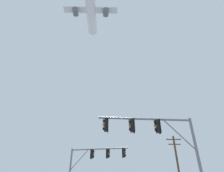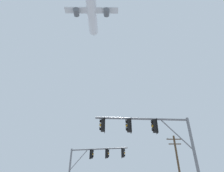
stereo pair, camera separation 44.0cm
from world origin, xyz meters
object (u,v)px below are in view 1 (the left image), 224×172
object	(u,v)px
utility_pole	(179,169)
airplane	(91,11)
signal_pole_near	(157,137)
signal_pole_far	(93,162)

from	to	relation	value
utility_pole	airplane	bearing A→B (deg)	142.08
signal_pole_near	signal_pole_far	distance (m)	10.46
utility_pole	airplane	distance (m)	52.80
signal_pole_near	utility_pole	size ratio (longest dim) A/B	0.69
signal_pole_near	signal_pole_far	bearing A→B (deg)	119.01
signal_pole_near	airplane	bearing A→B (deg)	108.97
utility_pole	signal_pole_near	bearing A→B (deg)	-112.28
signal_pole_near	airplane	distance (m)	56.95
signal_pole_far	airplane	bearing A→B (deg)	103.39
signal_pole_far	utility_pole	distance (m)	12.84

